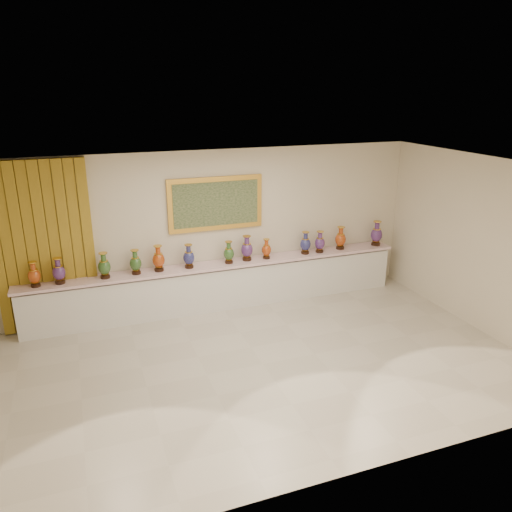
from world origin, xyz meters
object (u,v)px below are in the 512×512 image
(vase_1, at_px, (59,272))
(counter, at_px, (221,286))
(vase_0, at_px, (34,276))
(vase_2, at_px, (104,267))

(vase_1, bearing_deg, counter, 0.86)
(vase_0, bearing_deg, vase_2, 0.33)
(counter, xyz_separation_m, vase_2, (-2.10, -0.04, 0.67))
(vase_0, xyz_separation_m, vase_2, (1.12, 0.01, 0.01))
(vase_0, xyz_separation_m, vase_1, (0.39, 0.01, 0.01))
(vase_1, distance_m, vase_2, 0.74)
(vase_1, xyz_separation_m, vase_2, (0.74, -0.00, 0.00))
(vase_1, height_order, vase_2, vase_2)
(vase_1, bearing_deg, vase_0, -178.86)
(counter, distance_m, vase_0, 3.29)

